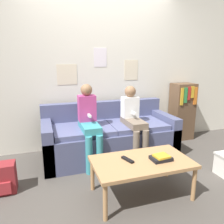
{
  "coord_description": "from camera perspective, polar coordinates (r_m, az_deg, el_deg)",
  "views": [
    {
      "loc": [
        -0.94,
        -2.49,
        1.45
      ],
      "look_at": [
        0.0,
        0.39,
        0.72
      ],
      "focal_mm": 35.0,
      "sensor_mm": 36.0,
      "label": 1
    }
  ],
  "objects": [
    {
      "name": "book_stack",
      "position": [
        2.42,
        12.7,
        -11.57
      ],
      "size": [
        0.22,
        0.16,
        0.06
      ],
      "color": "black",
      "rests_on": "coffee_table"
    },
    {
      "name": "coffee_table",
      "position": [
        2.41,
        7.76,
        -13.31
      ],
      "size": [
        1.04,
        0.6,
        0.41
      ],
      "color": "#AD7F51",
      "rests_on": "ground_plane"
    },
    {
      "name": "wall_back",
      "position": [
        3.65,
        -3.18,
        11.24
      ],
      "size": [
        8.0,
        0.06,
        2.6
      ],
      "color": "silver",
      "rests_on": "ground_plane"
    },
    {
      "name": "backpack",
      "position": [
        2.8,
        -26.99,
        -15.26
      ],
      "size": [
        0.31,
        0.22,
        0.34
      ],
      "color": "maroon",
      "rests_on": "ground_plane"
    },
    {
      "name": "couch",
      "position": [
        3.36,
        -0.69,
        -6.62
      ],
      "size": [
        1.96,
        0.82,
        0.79
      ],
      "color": "#4C5175",
      "rests_on": "ground_plane"
    },
    {
      "name": "person_left",
      "position": [
        2.99,
        -5.97,
        -2.38
      ],
      "size": [
        0.24,
        0.56,
        1.12
      ],
      "color": "teal",
      "rests_on": "ground_plane"
    },
    {
      "name": "ground_plane",
      "position": [
        3.03,
        2.37,
        -15.0
      ],
      "size": [
        10.0,
        10.0,
        0.0
      ],
      "primitive_type": "plane",
      "color": "#4C4742"
    },
    {
      "name": "tv_remote",
      "position": [
        2.36,
        4.08,
        -12.3
      ],
      "size": [
        0.09,
        0.17,
        0.02
      ],
      "rotation": [
        0.0,
        0.0,
        0.33
      ],
      "color": "black",
      "rests_on": "coffee_table"
    },
    {
      "name": "bookshelf",
      "position": [
        4.22,
        17.79,
        0.2
      ],
      "size": [
        0.39,
        0.33,
        1.03
      ],
      "color": "brown",
      "rests_on": "ground_plane"
    },
    {
      "name": "person_right",
      "position": [
        3.19,
        5.62,
        -1.75
      ],
      "size": [
        0.24,
        0.56,
        1.07
      ],
      "color": "#756656",
      "rests_on": "ground_plane"
    }
  ]
}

